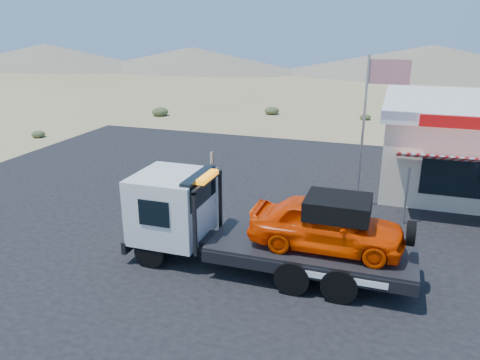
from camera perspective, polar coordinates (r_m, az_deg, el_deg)
The scene contains 6 objects.
ground at distance 16.59m, azimuth -3.93°, elevation -6.89°, with size 120.00×120.00×0.00m, color #937B53.
asphalt_lot at distance 18.65m, azimuth 5.30°, elevation -3.91°, with size 32.00×24.00×0.02m, color black.
tow_truck at distance 13.92m, azimuth 2.38°, elevation -5.16°, with size 8.46×2.51×2.83m.
flagpole at distance 18.63m, azimuth 15.63°, elevation 7.54°, with size 1.55×0.10×6.00m.
desert_scrub at distance 30.96m, azimuth -19.24°, elevation 4.87°, with size 27.18×33.98×0.71m.
distant_hills at distance 70.87m, azimuth 5.92°, elevation 14.34°, with size 126.00×48.00×4.20m.
Camera 1 is at (5.80, -13.80, 7.15)m, focal length 35.00 mm.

